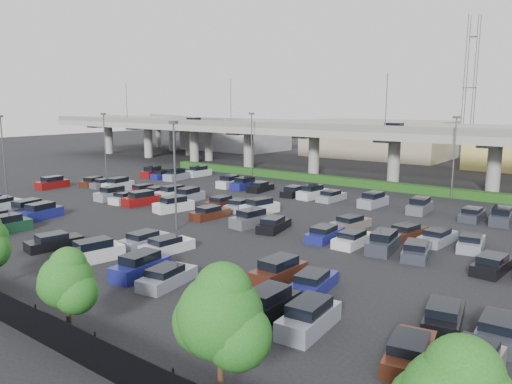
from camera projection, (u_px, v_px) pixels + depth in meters
ground at (231, 215)px, 53.79m from camera, size 280.00×280.00×0.00m
overpass at (363, 135)px, 77.59m from camera, size 150.00×13.00×15.80m
on_ramp at (181, 124)px, 117.42m from camera, size 50.93×30.13×8.80m
hedge at (341, 181)px, 73.17m from camera, size 66.00×1.60×1.10m
parked_cars at (205, 212)px, 51.98m from camera, size 62.85×41.55×1.67m
light_poles at (214, 153)px, 56.71m from camera, size 66.90×48.38×10.30m
distant_buildings at (494, 146)px, 93.85m from camera, size 138.00×24.00×9.00m
comm_tower at (470, 85)px, 106.27m from camera, size 2.40×2.40×30.00m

